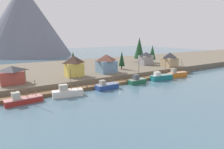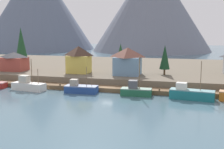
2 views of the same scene
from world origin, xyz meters
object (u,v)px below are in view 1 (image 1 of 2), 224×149
object	(u,v)px
house_blue	(106,63)
conifer_mid_right	(122,59)
house_yellow	(74,66)
conifer_mid_left	(152,52)
fishing_boat_white	(67,92)
house_red	(12,75)
conifer_near_left	(139,48)
fishing_boat_blue	(107,86)
fishing_boat_green	(137,81)
fishing_boat_orange	(177,74)
fishing_boat_teal	(161,77)
house_grey	(146,58)
conifer_back_left	(73,58)
house_tan	(170,59)
fishing_boat_red	(23,100)

from	to	relation	value
house_blue	conifer_mid_right	size ratio (longest dim) A/B	0.91
house_yellow	conifer_mid_left	world-z (taller)	conifer_mid_left
fishing_boat_white	house_red	xyz separation A→B (m)	(-12.32, 13.66, 4.15)
house_red	conifer_near_left	distance (m)	68.77
fishing_boat_blue	fishing_boat_green	xyz separation A→B (m)	(12.89, 0.22, 0.17)
fishing_boat_orange	conifer_mid_left	world-z (taller)	conifer_mid_left
fishing_boat_white	fishing_boat_teal	size ratio (longest dim) A/B	0.94
fishing_boat_white	house_yellow	distance (m)	16.83
fishing_boat_orange	house_red	bearing A→B (deg)	174.84
fishing_boat_white	fishing_boat_green	bearing A→B (deg)	10.81
fishing_boat_teal	conifer_mid_left	distance (m)	32.95
fishing_boat_blue	conifer_mid_left	xyz separation A→B (m)	(44.46, 25.16, 7.23)
house_grey	conifer_back_left	xyz separation A→B (m)	(-34.74, 11.68, 1.08)
house_tan	conifer_mid_left	bearing A→B (deg)	80.85
fishing_boat_orange	conifer_near_left	bearing A→B (deg)	86.58
house_red	conifer_back_left	distance (m)	34.06
fishing_boat_red	fishing_boat_teal	size ratio (longest dim) A/B	0.98
house_grey	fishing_boat_white	bearing A→B (deg)	-156.16
fishing_boat_teal	conifer_mid_right	size ratio (longest dim) A/B	1.17
fishing_boat_white	fishing_boat_teal	xyz separation A→B (m)	(38.11, 0.11, 0.03)
house_tan	conifer_near_left	world-z (taller)	conifer_near_left
house_grey	fishing_boat_teal	bearing A→B (deg)	-118.27
conifer_near_left	house_yellow	bearing A→B (deg)	-158.75
fishing_boat_blue	conifer_near_left	size ratio (longest dim) A/B	0.55
house_blue	conifer_back_left	size ratio (longest dim) A/B	0.99
fishing_boat_teal	fishing_boat_white	bearing A→B (deg)	-172.27
house_grey	conifer_mid_right	distance (m)	19.46
fishing_boat_orange	house_blue	xyz separation A→B (m)	(-26.27, 13.87, 4.99)
house_yellow	conifer_back_left	distance (m)	21.08
fishing_boat_green	fishing_boat_orange	size ratio (longest dim) A/B	0.97
fishing_boat_orange	fishing_boat_teal	bearing A→B (deg)	-171.02
house_yellow	conifer_mid_right	bearing A→B (deg)	7.43
fishing_boat_orange	house_red	xyz separation A→B (m)	(-60.17, 13.26, 4.07)
house_blue	fishing_boat_white	bearing A→B (deg)	-146.52
fishing_boat_white	house_tan	world-z (taller)	house_tan
fishing_boat_red	house_blue	bearing A→B (deg)	18.06
fishing_boat_teal	conifer_near_left	distance (m)	36.62
house_grey	fishing_boat_orange	bearing A→B (deg)	-95.41
conifer_near_left	conifer_back_left	xyz separation A→B (m)	(-38.63, 1.83, -3.56)
fishing_boat_blue	house_tan	world-z (taller)	house_tan
house_blue	conifer_mid_right	xyz separation A→B (m)	(9.58, 2.78, 0.98)
fishing_boat_red	fishing_boat_green	xyz separation A→B (m)	(37.83, 0.32, 0.16)
fishing_boat_red	conifer_back_left	distance (m)	43.20
house_red	house_blue	size ratio (longest dim) A/B	0.98
house_yellow	house_blue	size ratio (longest dim) A/B	1.03
fishing_boat_teal	house_tan	world-z (taller)	house_tan
house_grey	conifer_mid_left	distance (m)	9.01
house_yellow	conifer_mid_right	xyz separation A→B (m)	(23.39, 3.05, 0.88)
fishing_boat_teal	house_blue	bearing A→B (deg)	146.97
house_tan	conifer_mid_right	size ratio (longest dim) A/B	0.86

